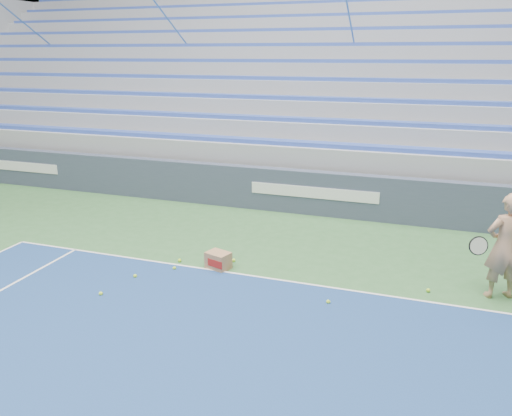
% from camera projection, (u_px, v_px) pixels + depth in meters
% --- Properties ---
extents(sponsor_barrier, '(30.00, 0.32, 1.10)m').
position_uv_depth(sponsor_barrier, '(315.00, 193.00, 12.44)').
color(sponsor_barrier, '#384256').
rests_on(sponsor_barrier, ground).
extents(bleachers, '(31.00, 9.15, 7.30)m').
position_uv_depth(bleachers, '(353.00, 100.00, 17.07)').
color(bleachers, '#96999E').
rests_on(bleachers, ground).
extents(tennis_player, '(0.99, 0.95, 1.80)m').
position_uv_depth(tennis_player, '(505.00, 246.00, 8.06)').
color(tennis_player, tan).
rests_on(tennis_player, ground).
extents(ball_box, '(0.50, 0.44, 0.32)m').
position_uv_depth(ball_box, '(218.00, 260.00, 9.37)').
color(ball_box, '#9D714C').
rests_on(ball_box, ground).
extents(tennis_ball_0, '(0.07, 0.07, 0.07)m').
position_uv_depth(tennis_ball_0, '(101.00, 294.00, 8.35)').
color(tennis_ball_0, '#C3F131').
rests_on(tennis_ball_0, ground).
extents(tennis_ball_1, '(0.07, 0.07, 0.07)m').
position_uv_depth(tennis_ball_1, '(428.00, 290.00, 8.47)').
color(tennis_ball_1, '#C3F131').
rests_on(tennis_ball_1, ground).
extents(tennis_ball_2, '(0.07, 0.07, 0.07)m').
position_uv_depth(tennis_ball_2, '(234.00, 260.00, 9.70)').
color(tennis_ball_2, '#C3F131').
rests_on(tennis_ball_2, ground).
extents(tennis_ball_3, '(0.07, 0.07, 0.07)m').
position_uv_depth(tennis_ball_3, '(180.00, 260.00, 9.70)').
color(tennis_ball_3, '#C3F131').
rests_on(tennis_ball_3, ground).
extents(tennis_ball_4, '(0.07, 0.07, 0.07)m').
position_uv_depth(tennis_ball_4, '(174.00, 268.00, 9.35)').
color(tennis_ball_4, '#C3F131').
rests_on(tennis_ball_4, ground).
extents(tennis_ball_5, '(0.07, 0.07, 0.07)m').
position_uv_depth(tennis_ball_5, '(135.00, 276.00, 9.01)').
color(tennis_ball_5, '#C3F131').
rests_on(tennis_ball_5, ground).
extents(tennis_ball_6, '(0.07, 0.07, 0.07)m').
position_uv_depth(tennis_ball_6, '(328.00, 302.00, 8.08)').
color(tennis_ball_6, '#C3F131').
rests_on(tennis_ball_6, ground).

